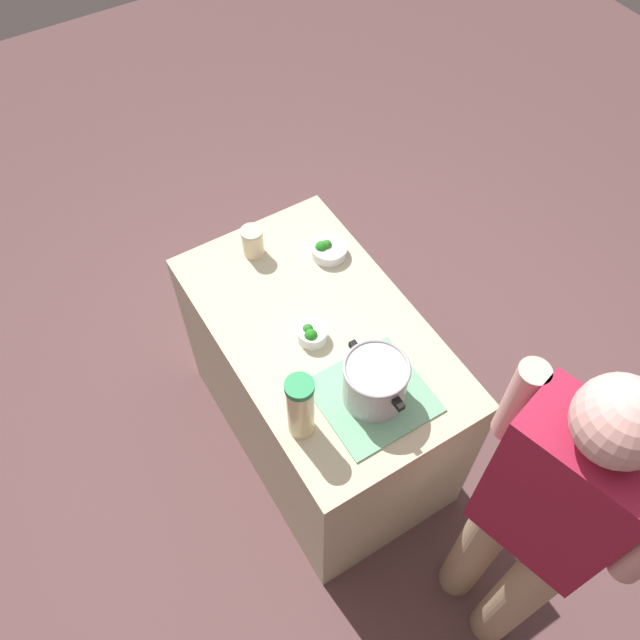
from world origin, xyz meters
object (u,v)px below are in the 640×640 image
broccoli_bowl_front (328,250)px  person_cook (534,525)px  lemonade_pitcher (300,407)px  mason_jar (253,242)px  cooking_pot (375,381)px  broccoli_bowl_center (312,334)px

broccoli_bowl_front → person_cook: person_cook is taller
lemonade_pitcher → mason_jar: 0.78m
cooking_pot → broccoli_bowl_center: (-0.30, -0.05, -0.07)m
broccoli_bowl_front → person_cook: size_ratio=0.08×
lemonade_pitcher → broccoli_bowl_center: (-0.28, 0.21, -0.11)m
lemonade_pitcher → mason_jar: bearing=163.3°
mason_jar → broccoli_bowl_center: size_ratio=1.16×
cooking_pot → person_cook: size_ratio=0.17×
mason_jar → broccoli_bowl_front: size_ratio=0.89×
mason_jar → broccoli_bowl_front: mason_jar is taller
mason_jar → person_cook: 1.39m
cooking_pot → broccoli_bowl_center: bearing=-169.8°
cooking_pot → lemonade_pitcher: 0.26m
broccoli_bowl_front → broccoli_bowl_center: size_ratio=1.30×
broccoli_bowl_center → person_cook: size_ratio=0.06×
lemonade_pitcher → broccoli_bowl_front: bearing=141.5°
cooking_pot → mason_jar: size_ratio=2.29×
mason_jar → lemonade_pitcher: bearing=-16.7°
broccoli_bowl_front → broccoli_bowl_center: bearing=-40.1°
cooking_pot → broccoli_bowl_center: cooking_pot is taller
cooking_pot → person_cook: 0.63m
broccoli_bowl_front → broccoli_bowl_center: broccoli_bowl_center is taller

